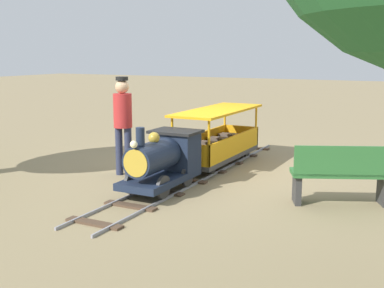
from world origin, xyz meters
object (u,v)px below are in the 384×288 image
at_px(passenger_car, 218,142).
at_px(conductor_person, 123,118).
at_px(locomotive, 163,159).
at_px(park_bench, 342,174).

distance_m(passenger_car, conductor_person, 1.84).
height_order(locomotive, passenger_car, locomotive).
xyz_separation_m(locomotive, conductor_person, (1.06, -0.53, 0.47)).
bearing_deg(park_bench, conductor_person, -0.46).
bearing_deg(conductor_person, locomotive, 153.67).
relative_size(conductor_person, park_bench, 1.20).
bearing_deg(locomotive, conductor_person, -26.33).
distance_m(locomotive, park_bench, 2.49).
distance_m(locomotive, passenger_car, 1.93).
xyz_separation_m(locomotive, park_bench, (-2.44, -0.50, -0.07)).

